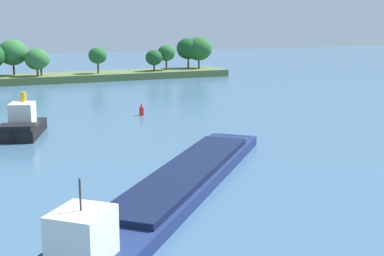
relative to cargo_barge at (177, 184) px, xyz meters
name	(u,v)px	position (x,y,z in m)	size (l,w,h in m)	color
treeline_island	(105,63)	(15.88, 86.08, 2.98)	(60.84, 11.39, 9.76)	#566B3D
cargo_barge	(177,184)	(0.00, 0.00, 0.00)	(27.93, 29.96, 5.60)	navy
tugboat	(22,125)	(-9.23, 27.79, 0.51)	(6.84, 10.09, 5.20)	black
channel_buoy_red	(142,110)	(8.52, 35.37, -0.02)	(0.70, 0.70, 1.90)	red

